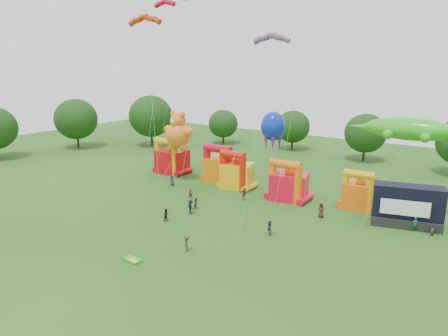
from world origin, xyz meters
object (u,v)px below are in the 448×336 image
Objects in this scene: stage_trailer at (407,206)px; spectator_0 at (172,180)px; bouncy_castle_0 at (171,160)px; bouncy_castle_2 at (236,174)px; spectator_4 at (244,194)px; gecko_kite at (394,162)px; teddy_bear_kite at (176,140)px; octopus_kite at (272,161)px.

stage_trailer is 4.77× the size of spectator_0.
bouncy_castle_0 is at bearing 176.74° from stage_trailer.
spectator_0 is (5.27, -5.82, -1.61)m from bouncy_castle_0.
spectator_0 is (-34.60, -3.55, -1.57)m from stage_trailer.
stage_trailer reaches higher than spectator_0.
bouncy_castle_0 is 1.06× the size of bouncy_castle_2.
spectator_4 is at bearing -16.06° from bouncy_castle_0.
gecko_kite reaches higher than bouncy_castle_0.
teddy_bear_kite is 6.75× the size of spectator_0.
spectator_4 is at bearing -17.40° from spectator_0.
bouncy_castle_2 is 23.39m from gecko_kite.
octopus_kite is (-19.97, 2.94, 2.28)m from stage_trailer.
stage_trailer is at bearing -3.26° from bouncy_castle_0.
gecko_kite is at bearing 1.17° from bouncy_castle_2.
teddy_bear_kite is 15.83m from spectator_4.
bouncy_castle_2 is 10.60m from spectator_0.
bouncy_castle_2 reaches higher than spectator_0.
octopus_kite reaches higher than stage_trailer.
gecko_kite is 17.79m from octopus_kite.
teddy_bear_kite is at bearing -175.08° from gecko_kite.
spectator_4 reaches higher than spectator_0.
bouncy_castle_0 is 19.63m from spectator_4.
teddy_bear_kite is at bearing -165.39° from octopus_kite.
stage_trailer is 0.71× the size of teddy_bear_kite.
bouncy_castle_0 is 0.47× the size of gecko_kite.
teddy_bear_kite is 6.18× the size of spectator_4.
stage_trailer is 0.60× the size of gecko_kite.
teddy_bear_kite reaches higher than bouncy_castle_2.
bouncy_castle_0 reaches higher than spectator_4.
teddy_bear_kite is 0.84× the size of gecko_kite.
octopus_kite is 6.85× the size of spectator_0.
bouncy_castle_2 is at bearing -162.45° from octopus_kite.
bouncy_castle_0 is 3.74× the size of spectator_0.
stage_trailer is at bearing -8.36° from octopus_kite.
octopus_kite reaches higher than teddy_bear_kite.
bouncy_castle_2 is at bearing 8.14° from spectator_0.
bouncy_castle_2 is 3.53× the size of spectator_0.
bouncy_castle_0 is 0.55× the size of teddy_bear_kite.
spectator_4 is at bearing -171.51° from stage_trailer.
teddy_bear_kite is 33.27m from gecko_kite.
octopus_kite is at bearing 17.55° from bouncy_castle_2.
teddy_bear_kite reaches higher than bouncy_castle_0.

